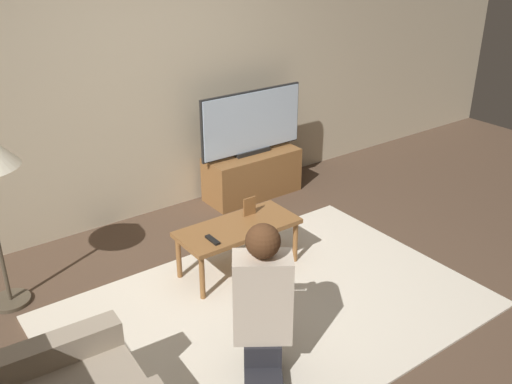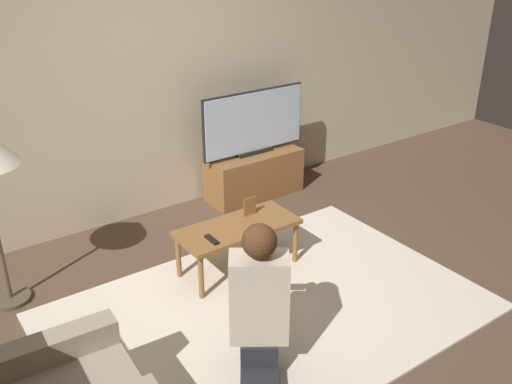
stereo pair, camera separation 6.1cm
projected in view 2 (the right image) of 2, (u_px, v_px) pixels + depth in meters
ground_plane at (269, 312)px, 4.02m from camera, size 10.00×10.00×0.00m
wall_back at (137, 76)px, 4.89m from camera, size 10.00×0.06×2.60m
rug at (269, 311)px, 4.01m from camera, size 2.94×1.95×0.02m
tv_stand at (254, 175)px, 5.66m from camera, size 0.96×0.39×0.45m
tv at (254, 122)px, 5.44m from camera, size 1.12×0.08×0.63m
coffee_table at (238, 231)px, 4.35m from camera, size 0.94×0.42×0.40m
person_kneeling at (259, 304)px, 3.25m from camera, size 0.67×0.82×1.00m
picture_frame at (250, 206)px, 4.46m from camera, size 0.11×0.01×0.15m
remote at (212, 240)px, 4.12m from camera, size 0.04×0.15×0.02m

